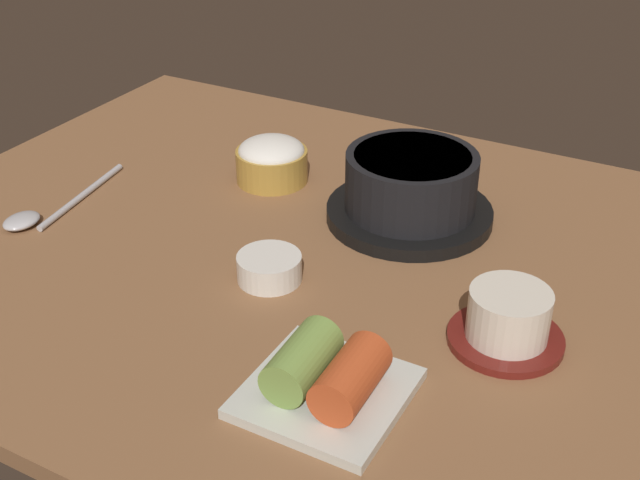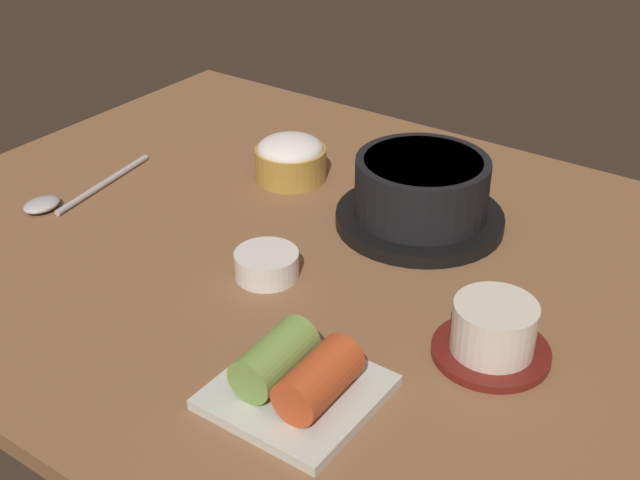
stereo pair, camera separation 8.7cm
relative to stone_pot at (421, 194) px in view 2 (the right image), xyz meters
The scene contains 7 objects.
dining_table 14.28cm from the stone_pot, 119.08° to the right, with size 100.00×76.00×2.00cm, color brown.
stone_pot is the anchor object (origin of this frame).
rice_bowl 19.57cm from the stone_pot, behind, with size 9.15×9.15×5.76cm.
tea_cup_with_saucer 24.54cm from the stone_pot, 45.25° to the right, with size 10.90×10.90×5.59cm.
banchan_cup_center 20.48cm from the stone_pot, 112.28° to the right, with size 6.79×6.79×2.82cm.
kimchi_plate 32.82cm from the stone_pot, 79.17° to the right, with size 13.18×13.18×5.20cm.
spoon 43.46cm from the stone_pot, 152.34° to the right, with size 4.93×19.59×1.35cm.
Camera 2 is at (45.34, -63.37, 49.77)cm, focal length 46.34 mm.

